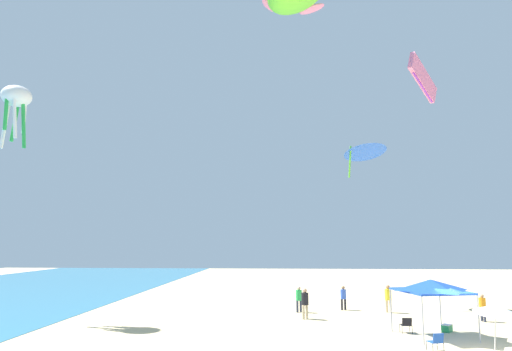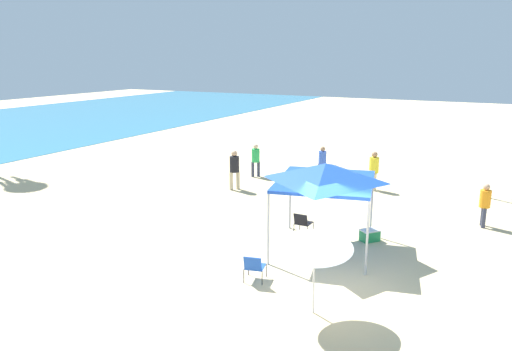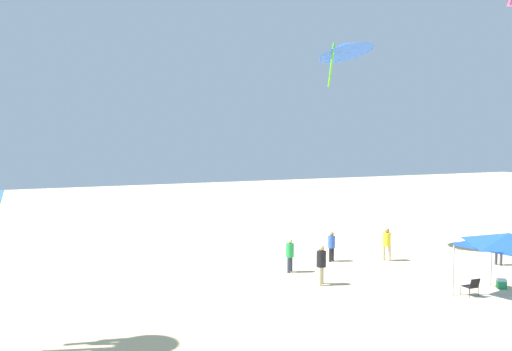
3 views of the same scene
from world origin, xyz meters
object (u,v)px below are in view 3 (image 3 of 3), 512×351
person_watching_sky (387,241)px  person_by_tent (321,262)px  kite_delta_blue (345,48)px  person_far_stroller (499,247)px  folding_chair_near_cooler (472,286)px  person_near_umbrella (290,252)px  canopy_tent (509,241)px  person_kite_handler (332,244)px  cooler_box (501,283)px

person_watching_sky → person_by_tent: bearing=-99.6°
kite_delta_blue → person_far_stroller: bearing=-74.7°
folding_chair_near_cooler → person_near_umbrella: (6.84, 5.41, 0.54)m
canopy_tent → person_watching_sky: (7.95, 0.43, -1.45)m
person_by_tent → person_kite_handler: size_ratio=1.13×
folding_chair_near_cooler → person_far_stroller: (3.86, -5.56, 0.48)m
canopy_tent → person_far_stroller: (4.75, -4.47, -1.56)m
canopy_tent → person_kite_handler: canopy_tent is taller
person_watching_sky → person_near_umbrella: bearing=-124.3°
person_watching_sky → person_kite_handler: (1.04, 2.90, -0.10)m
cooler_box → kite_delta_blue: kite_delta_blue is taller
person_far_stroller → kite_delta_blue: size_ratio=0.36×
canopy_tent → cooler_box: (1.41, -1.16, -2.32)m
person_watching_sky → person_kite_handler: size_ratio=1.11×
canopy_tent → folding_chair_near_cooler: canopy_tent is taller
person_by_tent → person_near_umbrella: person_by_tent is taller
person_far_stroller → person_kite_handler: bearing=-129.4°
person_near_umbrella → kite_delta_blue: size_ratio=0.38×
person_kite_handler → cooler_box: bearing=88.1°
person_by_tent → kite_delta_blue: bearing=-176.0°
canopy_tent → folding_chair_near_cooler: (0.89, 1.09, -2.05)m
cooler_box → person_kite_handler: bearing=30.6°
kite_delta_blue → folding_chair_near_cooler: bearing=-114.0°
folding_chair_near_cooler → cooler_box: bearing=-166.4°
canopy_tent → person_watching_sky: bearing=3.1°
canopy_tent → person_kite_handler: bearing=20.3°
canopy_tent → kite_delta_blue: (11.55, 1.03, 9.55)m
folding_chair_near_cooler → cooler_box: folding_chair_near_cooler is taller
canopy_tent → cooler_box: size_ratio=5.34×
person_watching_sky → kite_delta_blue: 11.58m
person_watching_sky → person_far_stroller: person_watching_sky is taller
folding_chair_near_cooler → person_near_umbrella: bearing=-50.9°
person_far_stroller → canopy_tent: bearing=-54.1°
person_watching_sky → kite_delta_blue: size_ratio=0.41×
person_by_tent → person_kite_handler: (3.96, -2.88, -0.12)m
cooler_box → folding_chair_near_cooler: bearing=102.8°
cooler_box → person_by_tent: size_ratio=0.40×
cooler_box → person_watching_sky: bearing=13.6°
person_near_umbrella → kite_delta_blue: 12.91m
folding_chair_near_cooler → kite_delta_blue: kite_delta_blue is taller
person_far_stroller → person_kite_handler: 8.87m
canopy_tent → cooler_box: bearing=-39.6°
person_kite_handler → person_near_umbrella: size_ratio=0.96×
person_far_stroller → person_near_umbrella: size_ratio=0.95×
folding_chair_near_cooler → person_far_stroller: size_ratio=0.50×
cooler_box → kite_delta_blue: 15.76m
canopy_tent → person_near_umbrella: (7.73, 6.50, -1.51)m
kite_delta_blue → canopy_tent: bearing=-108.6°
folding_chair_near_cooler → kite_delta_blue: 15.75m
person_by_tent → kite_delta_blue: size_ratio=0.42×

